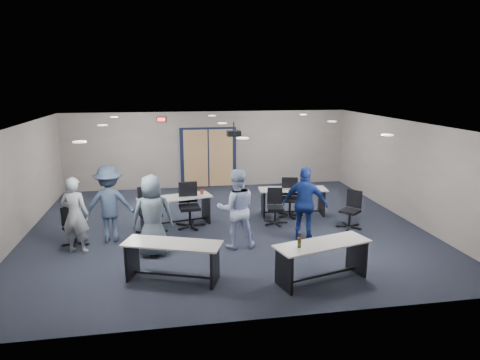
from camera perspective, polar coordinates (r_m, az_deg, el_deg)
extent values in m
plane|color=black|center=(11.29, -1.91, -6.29)|extent=(10.00, 10.00, 0.00)
cube|color=gray|center=(15.31, -4.26, 4.06)|extent=(10.00, 0.04, 2.70)
cube|color=gray|center=(6.67, 3.37, -8.00)|extent=(10.00, 0.04, 2.70)
cube|color=gray|center=(11.40, -27.73, -0.57)|extent=(0.04, 9.00, 2.70)
cube|color=gray|center=(12.59, 21.21, 1.23)|extent=(0.04, 9.00, 2.70)
cube|color=white|center=(10.70, -2.02, 7.48)|extent=(10.00, 9.00, 0.04)
cube|color=black|center=(15.33, -4.23, 2.93)|extent=(2.00, 0.06, 2.20)
cube|color=#AE814F|center=(15.28, -5.91, 2.86)|extent=(0.85, 0.04, 2.05)
cube|color=#AE814F|center=(15.36, -2.55, 2.98)|extent=(0.85, 0.04, 2.05)
cube|color=black|center=(15.06, -10.44, 7.95)|extent=(0.32, 0.05, 0.18)
cube|color=#FF0C0C|center=(15.03, -10.44, 7.94)|extent=(0.26, 0.02, 0.12)
cylinder|color=black|center=(11.25, -0.83, 7.14)|extent=(0.04, 0.04, 0.24)
cube|color=black|center=(11.27, -0.83, 6.23)|extent=(0.35, 0.30, 0.14)
cylinder|color=black|center=(11.12, -0.71, 6.14)|extent=(0.08, 0.03, 0.08)
cube|color=#AFABA5|center=(8.28, -9.04, -8.37)|extent=(1.97, 1.22, 0.03)
cube|color=black|center=(8.72, -14.19, -10.18)|extent=(0.24, 0.55, 0.73)
cube|color=black|center=(8.20, -3.36, -11.30)|extent=(0.24, 0.55, 0.73)
cube|color=black|center=(8.53, -8.89, -12.36)|extent=(1.58, 0.62, 0.04)
cube|color=#AFABA5|center=(8.30, 10.96, -8.34)|extent=(1.98, 1.10, 0.03)
cube|color=black|center=(8.02, 5.88, -11.91)|extent=(0.20, 0.57, 0.73)
cube|color=black|center=(8.93, 15.28, -9.64)|extent=(0.20, 0.57, 0.73)
cube|color=black|center=(8.55, 10.77, -12.35)|extent=(1.63, 0.49, 0.04)
cube|color=#AFABA5|center=(11.33, -8.67, -2.35)|extent=(2.01, 1.08, 0.03)
cube|color=black|center=(11.26, -12.79, -4.68)|extent=(0.19, 0.58, 0.74)
cube|color=black|center=(11.67, -4.57, -3.75)|extent=(0.19, 0.58, 0.74)
cube|color=black|center=(11.52, -8.56, -5.48)|extent=(1.66, 0.46, 0.04)
cylinder|color=#AE2F17|center=(11.51, -5.11, -1.59)|extent=(0.08, 0.08, 0.13)
cube|color=#AFABA5|center=(12.16, 7.06, -1.24)|extent=(1.95, 0.80, 0.03)
cube|color=black|center=(12.12, 3.08, -3.10)|extent=(0.10, 0.58, 0.74)
cube|color=black|center=(12.46, 10.82, -2.87)|extent=(0.10, 0.58, 0.74)
cube|color=black|center=(12.34, 6.97, -4.17)|extent=(1.69, 0.20, 0.04)
imported|color=#9FA9AD|center=(10.11, -21.14, -4.38)|extent=(0.73, 0.59, 1.73)
imported|color=slate|center=(9.47, -11.58, -4.66)|extent=(0.90, 0.60, 1.81)
imported|color=#C0D1FF|center=(9.71, -0.49, -3.85)|extent=(0.89, 0.70, 1.83)
imported|color=navy|center=(10.24, 8.67, -3.21)|extent=(1.14, 0.85, 1.80)
imported|color=#364762|center=(10.55, -17.00, -3.06)|extent=(1.18, 0.68, 1.83)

